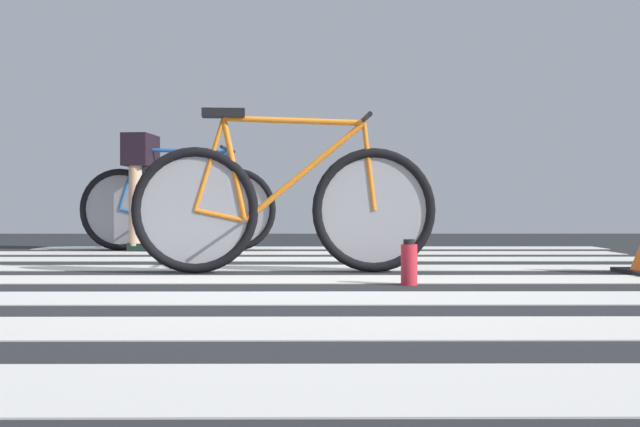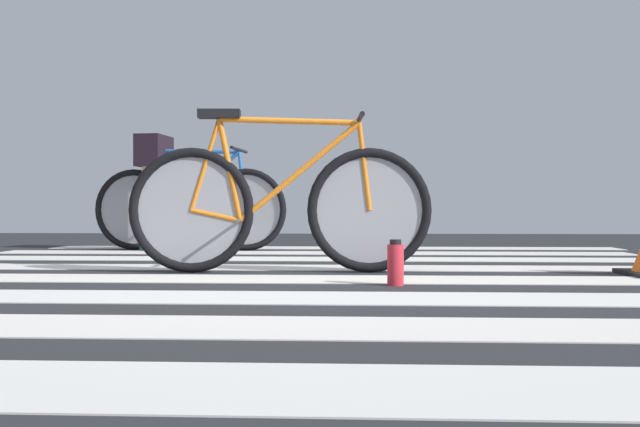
# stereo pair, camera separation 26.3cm
# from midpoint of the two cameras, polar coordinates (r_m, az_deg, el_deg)

# --- Properties ---
(ground) EXTENTS (18.00, 14.00, 0.02)m
(ground) POSITION_cam_midpoint_polar(r_m,az_deg,el_deg) (3.74, -2.98, -5.40)
(ground) COLOR #232528
(crosswalk_markings) EXTENTS (5.44, 6.52, 0.00)m
(crosswalk_markings) POSITION_cam_midpoint_polar(r_m,az_deg,el_deg) (3.78, -3.26, -5.16)
(crosswalk_markings) COLOR silver
(crosswalk_markings) RESTS_ON ground
(bicycle_1_of_2) EXTENTS (1.74, 0.52, 0.93)m
(bicycle_1_of_2) POSITION_cam_midpoint_polar(r_m,az_deg,el_deg) (4.19, -4.55, 0.63)
(bicycle_1_of_2) COLOR black
(bicycle_1_of_2) RESTS_ON ground
(bicycle_2_of_2) EXTENTS (1.73, 0.52, 0.93)m
(bicycle_2_of_2) POSITION_cam_midpoint_polar(r_m,az_deg,el_deg) (6.51, -12.23, 0.54)
(bicycle_2_of_2) COLOR black
(bicycle_2_of_2) RESTS_ON ground
(cyclist_2_of_2) EXTENTS (0.34, 0.43, 1.01)m
(cyclist_2_of_2) POSITION_cam_midpoint_polar(r_m,az_deg,el_deg) (6.61, -14.81, 2.87)
(cyclist_2_of_2) COLOR tan
(cyclist_2_of_2) RESTS_ON ground
(water_bottle) EXTENTS (0.08, 0.08, 0.22)m
(water_bottle) POSITION_cam_midpoint_polar(r_m,az_deg,el_deg) (3.54, 4.81, -3.88)
(water_bottle) COLOR red
(water_bottle) RESTS_ON ground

